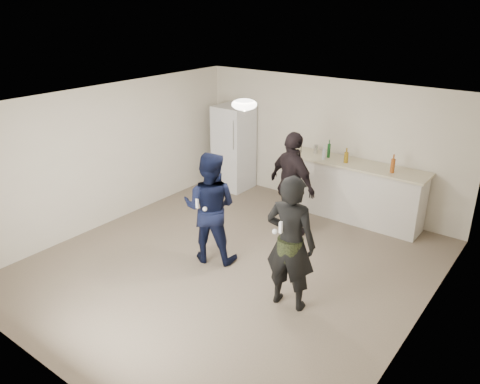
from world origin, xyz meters
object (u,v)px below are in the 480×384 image
Objects in this scene: shaker at (316,149)px; spectator at (292,185)px; woman at (290,243)px; counter at (351,192)px; man at (210,208)px; fridge at (234,148)px.

spectator reaches higher than shaker.
shaker is 3.40m from woman.
woman is (0.51, -3.02, 0.40)m from counter.
shaker is at bearing -57.26° from spectator.
counter is 3.09m from woman.
shaker is at bearing 173.53° from counter.
shaker is 2.84m from man.
man is at bearing 89.00° from spectator.
fridge is at bearing -178.51° from counter.
fridge is 3.09m from man.
counter is 1.44× the size of fridge.
shaker is 0.09× the size of spectator.
woman is at bearing 147.02° from man.
shaker is (1.87, 0.16, 0.28)m from fridge.
spectator is at bearing -133.64° from man.
man reaches higher than counter.
man is at bearing -95.47° from shaker.
woman is at bearing -80.41° from counter.
counter is at bearing -92.80° from spectator.
fridge is (-2.70, -0.07, 0.38)m from counter.
counter is 1.41× the size of spectator.
shaker is 0.09× the size of woman.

